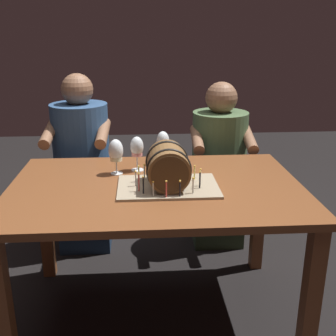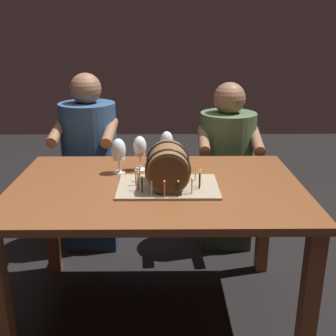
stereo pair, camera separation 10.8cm
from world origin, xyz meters
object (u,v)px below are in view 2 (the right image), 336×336
(wine_glass_empty, at_px, (167,142))
(person_seated_left, at_px, (90,166))
(barrel_cake, at_px, (168,169))
(person_seated_right, at_px, (226,170))
(dining_table, at_px, (156,204))
(wine_glass_rose, at_px, (140,148))
(wine_glass_white, at_px, (119,151))

(wine_glass_empty, height_order, person_seated_left, person_seated_left)
(barrel_cake, distance_m, person_seated_right, 0.97)
(dining_table, bearing_deg, barrel_cake, -36.25)
(wine_glass_rose, xyz_separation_m, wine_glass_empty, (0.14, 0.10, 0.00))
(person_seated_right, bearing_deg, person_seated_left, 179.99)
(barrel_cake, bearing_deg, person_seated_right, 63.93)
(person_seated_left, height_order, person_seated_right, person_seated_left)
(barrel_cake, bearing_deg, person_seated_left, 122.06)
(wine_glass_empty, xyz_separation_m, wine_glass_white, (-0.25, -0.15, -0.01))
(dining_table, bearing_deg, wine_glass_white, 138.01)
(wine_glass_empty, relative_size, person_seated_right, 0.16)
(wine_glass_rose, distance_m, wine_glass_white, 0.12)
(dining_table, relative_size, person_seated_right, 1.25)
(barrel_cake, bearing_deg, wine_glass_rose, 118.73)
(dining_table, height_order, wine_glass_rose, wine_glass_rose)
(dining_table, height_order, barrel_cake, barrel_cake)
(wine_glass_rose, height_order, person_seated_left, person_seated_left)
(barrel_cake, xyz_separation_m, wine_glass_white, (-0.26, 0.22, 0.02))
(wine_glass_rose, bearing_deg, person_seated_left, 123.55)
(barrel_cake, distance_m, wine_glass_white, 0.34)
(wine_glass_empty, bearing_deg, barrel_cake, -89.52)
(wine_glass_empty, xyz_separation_m, person_seated_left, (-0.52, 0.46, -0.30))
(dining_table, height_order, wine_glass_white, wine_glass_white)
(dining_table, xyz_separation_m, barrel_cake, (0.06, -0.04, 0.20))
(barrel_cake, height_order, wine_glass_rose, barrel_cake)
(wine_glass_rose, relative_size, wine_glass_empty, 1.00)
(wine_glass_white, bearing_deg, barrel_cake, -40.79)
(wine_glass_empty, bearing_deg, person_seated_left, 138.36)
(wine_glass_rose, bearing_deg, wine_glass_white, -156.16)
(dining_table, relative_size, barrel_cake, 2.98)
(barrel_cake, xyz_separation_m, person_seated_left, (-0.52, 0.83, -0.26))
(wine_glass_white, bearing_deg, person_seated_right, 42.78)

